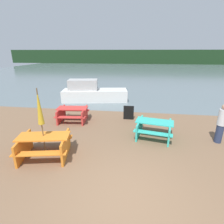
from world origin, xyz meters
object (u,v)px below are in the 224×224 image
object	(u,v)px
picnic_table_orange	(44,144)
person	(221,124)
picnic_table_teal	(154,128)
umbrella_gold	(39,108)
picnic_table_red	(73,113)
boat	(92,93)
signboard	(129,113)

from	to	relation	value
picnic_table_orange	person	world-z (taller)	person
picnic_table_teal	umbrella_gold	distance (m)	4.57
picnic_table_orange	picnic_table_red	xyz separation A→B (m)	(-0.18, 3.32, -0.04)
umbrella_gold	boat	distance (m)	7.49
signboard	picnic_table_red	bearing A→B (deg)	-167.73
picnic_table_red	boat	size ratio (longest dim) A/B	0.34
picnic_table_teal	person	distance (m)	2.57
picnic_table_teal	boat	xyz separation A→B (m)	(-4.00, 5.40, 0.14)
picnic_table_red	signboard	distance (m)	2.97
picnic_table_teal	signboard	size ratio (longest dim) A/B	2.35
picnic_table_orange	picnic_table_teal	xyz separation A→B (m)	(3.88, 1.98, -0.03)
picnic_table_red	picnic_table_orange	bearing A→B (deg)	-86.81
umbrella_gold	person	world-z (taller)	umbrella_gold
picnic_table_orange	person	size ratio (longest dim) A/B	1.21
picnic_table_orange	picnic_table_teal	world-z (taller)	picnic_table_orange
picnic_table_orange	picnic_table_teal	size ratio (longest dim) A/B	1.10
picnic_table_teal	picnic_table_red	bearing A→B (deg)	161.86
picnic_table_orange	umbrella_gold	xyz separation A→B (m)	(0.00, 0.00, 1.32)
picnic_table_teal	picnic_table_red	xyz separation A→B (m)	(-4.07, 1.33, -0.01)
umbrella_gold	picnic_table_orange	bearing A→B (deg)	-90.00
picnic_table_teal	umbrella_gold	xyz separation A→B (m)	(-3.88, -1.98, 1.35)
umbrella_gold	boat	bearing A→B (deg)	90.90
picnic_table_orange	signboard	xyz separation A→B (m)	(2.72, 3.95, -0.10)
umbrella_gold	boat	size ratio (longest dim) A/B	0.50
picnic_table_teal	picnic_table_red	world-z (taller)	picnic_table_teal
picnic_table_orange	picnic_table_teal	bearing A→B (deg)	27.07
picnic_table_red	umbrella_gold	xyz separation A→B (m)	(0.18, -3.32, 1.35)
picnic_table_teal	boat	distance (m)	6.73
picnic_table_orange	person	xyz separation A→B (m)	(6.43, 1.88, 0.33)
picnic_table_orange	picnic_table_red	world-z (taller)	picnic_table_orange
picnic_table_orange	umbrella_gold	world-z (taller)	umbrella_gold
umbrella_gold	signboard	world-z (taller)	umbrella_gold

